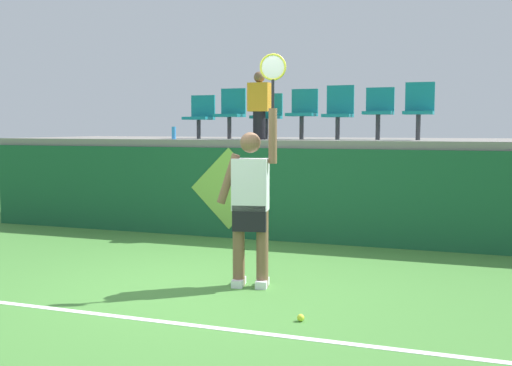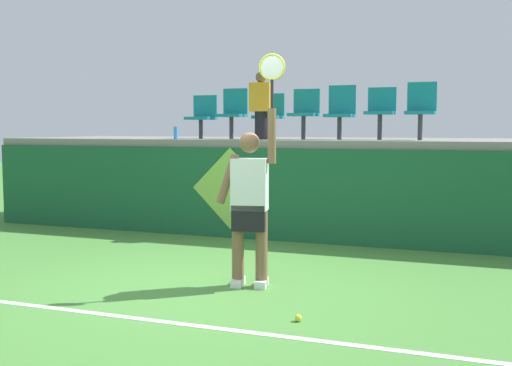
# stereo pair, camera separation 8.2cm
# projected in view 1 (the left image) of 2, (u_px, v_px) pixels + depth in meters

# --- Properties ---
(ground_plane) EXTENTS (40.00, 40.00, 0.00)m
(ground_plane) POSITION_uv_depth(u_px,v_px,m) (204.00, 290.00, 6.53)
(ground_plane) COLOR #478438
(court_back_wall) EXTENTS (10.70, 0.20, 1.41)m
(court_back_wall) POSITION_uv_depth(u_px,v_px,m) (287.00, 195.00, 9.32)
(court_back_wall) COLOR #195633
(court_back_wall) RESTS_ON ground_plane
(spectator_platform) EXTENTS (10.70, 2.95, 0.12)m
(spectator_platform) POSITION_uv_depth(u_px,v_px,m) (311.00, 142.00, 10.58)
(spectator_platform) COLOR gray
(spectator_platform) RESTS_ON court_back_wall
(court_baseline_stripe) EXTENTS (9.63, 0.08, 0.01)m
(court_baseline_stripe) POSITION_uv_depth(u_px,v_px,m) (152.00, 320.00, 5.48)
(court_baseline_stripe) COLOR white
(court_baseline_stripe) RESTS_ON ground_plane
(tennis_player) EXTENTS (0.75, 0.32, 2.49)m
(tennis_player) POSITION_uv_depth(u_px,v_px,m) (251.00, 201.00, 6.59)
(tennis_player) COLOR white
(tennis_player) RESTS_ON ground_plane
(tennis_ball) EXTENTS (0.07, 0.07, 0.07)m
(tennis_ball) POSITION_uv_depth(u_px,v_px,m) (301.00, 318.00, 5.46)
(tennis_ball) COLOR #D1E533
(tennis_ball) RESTS_ON ground_plane
(water_bottle) EXTENTS (0.07, 0.07, 0.20)m
(water_bottle) POSITION_uv_depth(u_px,v_px,m) (174.00, 133.00, 10.00)
(water_bottle) COLOR #338CE5
(water_bottle) RESTS_ON spectator_platform
(stadium_chair_0) EXTENTS (0.44, 0.42, 0.75)m
(stadium_chair_0) POSITION_uv_depth(u_px,v_px,m) (200.00, 115.00, 10.59)
(stadium_chair_0) COLOR #38383D
(stadium_chair_0) RESTS_ON spectator_platform
(stadium_chair_1) EXTENTS (0.44, 0.42, 0.85)m
(stadium_chair_1) POSITION_uv_depth(u_px,v_px,m) (231.00, 111.00, 10.40)
(stadium_chair_1) COLOR #38383D
(stadium_chair_1) RESTS_ON spectator_platform
(stadium_chair_2) EXTENTS (0.44, 0.42, 0.76)m
(stadium_chair_2) POSITION_uv_depth(u_px,v_px,m) (268.00, 114.00, 10.18)
(stadium_chair_2) COLOR #38383D
(stadium_chair_2) RESTS_ON spectator_platform
(stadium_chair_3) EXTENTS (0.44, 0.42, 0.82)m
(stadium_chair_3) POSITION_uv_depth(u_px,v_px,m) (303.00, 111.00, 9.97)
(stadium_chair_3) COLOR #38383D
(stadium_chair_3) RESTS_ON spectator_platform
(stadium_chair_4) EXTENTS (0.44, 0.42, 0.87)m
(stadium_chair_4) POSITION_uv_depth(u_px,v_px,m) (339.00, 110.00, 9.78)
(stadium_chair_4) COLOR #38383D
(stadium_chair_4) RESTS_ON spectator_platform
(stadium_chair_5) EXTENTS (0.44, 0.42, 0.82)m
(stadium_chair_5) POSITION_uv_depth(u_px,v_px,m) (379.00, 109.00, 9.56)
(stadium_chair_5) COLOR #38383D
(stadium_chair_5) RESTS_ON spectator_platform
(stadium_chair_6) EXTENTS (0.44, 0.42, 0.89)m
(stadium_chair_6) POSITION_uv_depth(u_px,v_px,m) (419.00, 108.00, 9.36)
(stadium_chair_6) COLOR #38383D
(stadium_chair_6) RESTS_ON spectator_platform
(spectator_0) EXTENTS (0.34, 0.20, 1.07)m
(spectator_0) POSITION_uv_depth(u_px,v_px,m) (259.00, 105.00, 9.78)
(spectator_0) COLOR black
(spectator_0) RESTS_ON spectator_platform
(wall_signage_mount) EXTENTS (1.27, 0.01, 1.41)m
(wall_signage_mount) POSITION_uv_depth(u_px,v_px,m) (229.00, 238.00, 9.59)
(wall_signage_mount) COLOR #195633
(wall_signage_mount) RESTS_ON ground_plane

